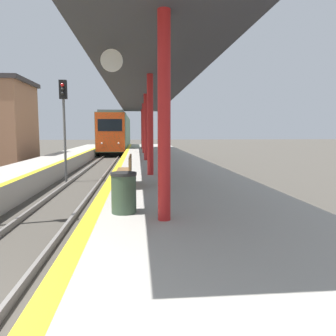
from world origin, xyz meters
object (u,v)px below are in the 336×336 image
(signal_mid, at_px, (64,112))
(trash_bin, at_px, (124,193))
(bench, at_px, (126,170))
(train, at_px, (117,133))

(signal_mid, xyz_separation_m, trash_bin, (3.27, -9.93, -2.17))
(signal_mid, distance_m, trash_bin, 10.68)
(signal_mid, relative_size, bench, 3.08)
(train, bearing_deg, trash_bin, -86.31)
(train, distance_m, signal_mid, 25.47)
(train, distance_m, trash_bin, 35.45)
(signal_mid, height_order, trash_bin, signal_mid)
(trash_bin, relative_size, bench, 0.51)
(train, xyz_separation_m, trash_bin, (2.28, -35.36, -1.05))
(trash_bin, bearing_deg, signal_mid, 108.22)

